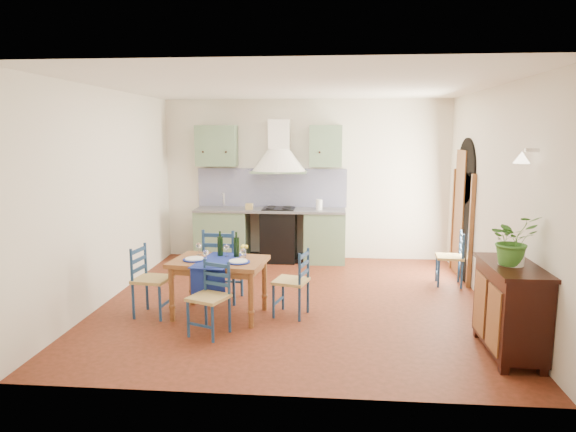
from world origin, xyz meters
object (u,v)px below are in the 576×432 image
Objects in this scene: sideboard at (510,306)px; dining_table at (219,266)px; chair_near at (210,298)px; potted_plant at (513,240)px.

dining_table is at bearing 164.90° from sideboard.
sideboard is (3.12, -0.27, 0.09)m from chair_near.
potted_plant reaches higher than chair_near.
chair_near is at bearing 175.11° from sideboard.
dining_table reaches higher than chair_near.
dining_table is 3.28m from potted_plant.
chair_near is 3.13m from sideboard.
dining_table is 0.62m from chair_near.
potted_plant is at bearing -160.08° from sideboard.
dining_table is at bearing 92.35° from chair_near.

